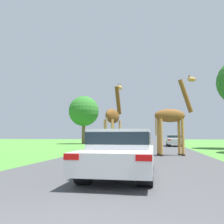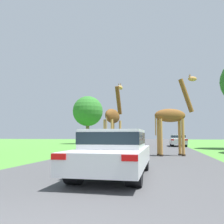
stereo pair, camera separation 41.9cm
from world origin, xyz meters
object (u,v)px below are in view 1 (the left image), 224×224
(car_lead_maroon, at_px, (122,151))
(tree_far_right, at_px, (84,111))
(car_queue_right, at_px, (174,140))
(car_queue_left, at_px, (120,141))
(car_far_ahead, at_px, (131,139))
(giraffe_near_road, at_px, (113,117))
(giraffe_companion, at_px, (172,117))

(car_lead_maroon, relative_size, tree_far_right, 0.64)
(car_queue_right, relative_size, car_queue_left, 1.05)
(car_queue_left, height_order, car_far_ahead, car_far_ahead)
(giraffe_near_road, height_order, car_queue_left, giraffe_near_road)
(giraffe_companion, xyz_separation_m, car_lead_maroon, (-2.07, -7.66, -1.58))
(giraffe_companion, distance_m, tree_far_right, 22.53)
(giraffe_near_road, bearing_deg, car_far_ahead, 102.10)
(giraffe_near_road, distance_m, giraffe_companion, 3.61)
(car_lead_maroon, xyz_separation_m, car_queue_left, (-2.59, 17.53, -0.05))
(giraffe_near_road, distance_m, car_far_ahead, 16.72)
(giraffe_near_road, distance_m, car_queue_right, 14.50)
(giraffe_near_road, relative_size, car_lead_maroon, 1.06)
(giraffe_near_road, relative_size, car_far_ahead, 1.03)
(giraffe_companion, bearing_deg, car_queue_right, 157.56)
(giraffe_companion, height_order, car_lead_maroon, giraffe_companion)
(car_lead_maroon, distance_m, car_far_ahead, 24.29)
(giraffe_near_road, bearing_deg, car_queue_right, 81.01)
(car_queue_left, relative_size, car_far_ahead, 0.97)
(giraffe_companion, bearing_deg, tree_far_right, -166.83)
(giraffe_near_road, height_order, giraffe_companion, giraffe_companion)
(giraffe_companion, bearing_deg, car_queue_left, -172.33)
(giraffe_near_road, distance_m, tree_far_right, 21.01)
(giraffe_near_road, relative_size, tree_far_right, 0.67)
(car_lead_maroon, height_order, tree_far_right, tree_far_right)
(car_queue_left, bearing_deg, car_far_ahead, 85.46)
(tree_far_right, bearing_deg, car_far_ahead, -20.28)
(car_lead_maroon, height_order, car_queue_left, car_lead_maroon)
(car_lead_maroon, xyz_separation_m, tree_far_right, (-9.38, 26.90, 4.11))
(giraffe_near_road, distance_m, car_lead_maroon, 7.89)
(car_far_ahead, bearing_deg, car_queue_right, -29.98)
(car_lead_maroon, distance_m, car_queue_left, 17.72)
(giraffe_near_road, height_order, car_queue_right, giraffe_near_road)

